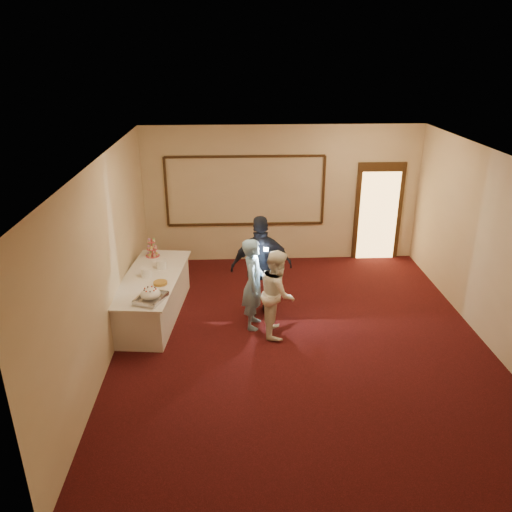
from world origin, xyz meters
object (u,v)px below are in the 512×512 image
(pavlova_tray, at_px, (151,296))
(plate_stack_a, at_px, (147,272))
(plate_stack_b, at_px, (162,264))
(cupcake_stand, at_px, (152,249))
(buffet_table, at_px, (153,296))
(man, at_px, (254,284))
(guest, at_px, (261,267))
(tart, at_px, (160,283))
(woman, at_px, (277,293))

(pavlova_tray, bearing_deg, plate_stack_a, 102.44)
(plate_stack_b, bearing_deg, cupcake_stand, 112.88)
(buffet_table, relative_size, plate_stack_a, 12.97)
(man, relative_size, guest, 0.86)
(buffet_table, height_order, plate_stack_b, plate_stack_b)
(guest, bearing_deg, pavlova_tray, 22.44)
(plate_stack_b, xyz_separation_m, tart, (0.06, -0.69, -0.06))
(pavlova_tray, relative_size, cupcake_stand, 1.60)
(plate_stack_a, xyz_separation_m, plate_stack_b, (0.21, 0.34, 0.00))
(buffet_table, xyz_separation_m, man, (1.77, -0.43, 0.41))
(pavlova_tray, height_order, plate_stack_a, pavlova_tray)
(plate_stack_a, xyz_separation_m, guest, (2.00, -0.02, 0.07))
(pavlova_tray, distance_m, plate_stack_a, 0.93)
(buffet_table, height_order, man, man)
(buffet_table, xyz_separation_m, plate_stack_a, (-0.07, 0.01, 0.46))
(woman, height_order, guest, guest)
(plate_stack_a, distance_m, man, 1.90)
(buffet_table, distance_m, tart, 0.56)
(cupcake_stand, height_order, tart, cupcake_stand)
(tart, relative_size, man, 0.17)
(tart, distance_m, man, 1.57)
(pavlova_tray, relative_size, man, 0.39)
(cupcake_stand, xyz_separation_m, plate_stack_a, (0.03, -0.93, -0.06))
(cupcake_stand, bearing_deg, guest, -25.06)
(man, relative_size, woman, 1.08)
(plate_stack_a, xyz_separation_m, man, (1.84, -0.44, -0.05))
(plate_stack_b, xyz_separation_m, man, (1.63, -0.79, -0.05))
(woman, distance_m, guest, 0.73)
(cupcake_stand, xyz_separation_m, woman, (2.26, -1.62, -0.17))
(plate_stack_b, bearing_deg, guest, -11.44)
(plate_stack_b, relative_size, man, 0.12)
(cupcake_stand, bearing_deg, woman, -35.61)
(cupcake_stand, height_order, man, man)
(plate_stack_b, relative_size, guest, 0.11)
(pavlova_tray, height_order, woman, woman)
(plate_stack_b, height_order, tart, plate_stack_b)
(plate_stack_a, xyz_separation_m, tart, (0.28, -0.34, -0.06))
(pavlova_tray, xyz_separation_m, woman, (2.02, 0.22, -0.12))
(buffet_table, relative_size, tart, 9.40)
(cupcake_stand, xyz_separation_m, guest, (2.03, -0.95, 0.01))
(tart, distance_m, woman, 1.98)
(pavlova_tray, relative_size, plate_stack_b, 3.10)
(buffet_table, bearing_deg, plate_stack_b, 68.42)
(pavlova_tray, relative_size, plate_stack_a, 3.14)
(man, distance_m, woman, 0.46)
(plate_stack_a, bearing_deg, guest, -0.46)
(man, bearing_deg, cupcake_stand, 63.14)
(pavlova_tray, bearing_deg, woman, 6.32)
(cupcake_stand, bearing_deg, plate_stack_b, -67.12)
(guest, bearing_deg, buffet_table, -4.02)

